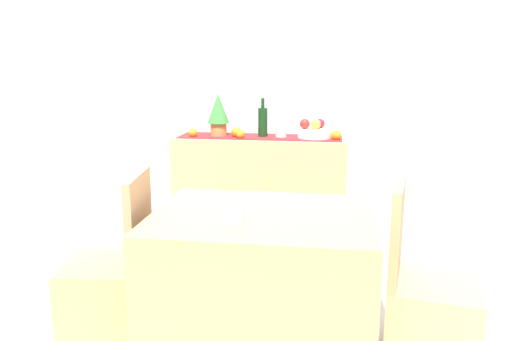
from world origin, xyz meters
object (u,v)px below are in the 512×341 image
at_px(fruit_bowl, 314,133).
at_px(wine_bottle, 263,122).
at_px(ceramic_vase, 281,125).
at_px(chair_near_window, 110,297).
at_px(potted_plant, 218,113).
at_px(dining_table, 262,288).
at_px(sideboard_console, 260,193).
at_px(chair_by_corner, 428,319).
at_px(coffee_cup, 235,213).

distance_m(fruit_bowl, wine_bottle, 0.39).
bearing_deg(ceramic_vase, wine_bottle, 180.00).
bearing_deg(chair_near_window, potted_plant, 81.13).
xyz_separation_m(fruit_bowl, dining_table, (-0.18, -1.49, -0.54)).
height_order(sideboard_console, ceramic_vase, ceramic_vase).
xyz_separation_m(wine_bottle, potted_plant, (-0.34, 0.00, 0.06)).
height_order(potted_plant, dining_table, potted_plant).
distance_m(sideboard_console, wine_bottle, 0.55).
distance_m(fruit_bowl, potted_plant, 0.74).
height_order(sideboard_console, wine_bottle, wine_bottle).
relative_size(sideboard_console, dining_table, 1.26).
distance_m(dining_table, chair_by_corner, 0.78).
bearing_deg(potted_plant, fruit_bowl, 0.00).
xyz_separation_m(sideboard_console, potted_plant, (-0.32, 0.00, 0.61)).
distance_m(wine_bottle, dining_table, 1.63).
relative_size(coffee_cup, chair_by_corner, 0.09).
xyz_separation_m(fruit_bowl, coffee_cup, (-0.28, -1.64, -0.13)).
bearing_deg(chair_by_corner, fruit_bowl, 111.72).
relative_size(sideboard_console, potted_plant, 4.00).
distance_m(fruit_bowl, chair_by_corner, 1.73).
height_order(sideboard_console, fruit_bowl, fruit_bowl).
height_order(ceramic_vase, potted_plant, potted_plant).
bearing_deg(potted_plant, wine_bottle, 0.00).
height_order(fruit_bowl, ceramic_vase, ceramic_vase).
xyz_separation_m(potted_plant, coffee_cup, (0.44, -1.64, -0.27)).
distance_m(dining_table, coffee_cup, 0.45).
relative_size(fruit_bowl, chair_near_window, 0.28).
height_order(fruit_bowl, chair_by_corner, fruit_bowl).
bearing_deg(chair_near_window, coffee_cup, -12.41).
distance_m(sideboard_console, chair_near_window, 1.60).
xyz_separation_m(potted_plant, chair_near_window, (-0.23, -1.49, -0.78)).
bearing_deg(coffee_cup, potted_plant, 105.06).
bearing_deg(ceramic_vase, chair_near_window, -115.40).
height_order(potted_plant, chair_by_corner, potted_plant).
distance_m(wine_bottle, chair_by_corner, 1.92).
bearing_deg(potted_plant, sideboard_console, 0.00).
height_order(ceramic_vase, chair_by_corner, ceramic_vase).
bearing_deg(sideboard_console, chair_by_corner, -56.21).
bearing_deg(fruit_bowl, chair_near_window, -122.65).
xyz_separation_m(dining_table, coffee_cup, (-0.10, -0.15, 0.41)).
bearing_deg(chair_by_corner, sideboard_console, 123.79).
xyz_separation_m(sideboard_console, fruit_bowl, (0.40, 0.00, 0.47)).
xyz_separation_m(sideboard_console, coffee_cup, (0.12, -1.64, 0.35)).
height_order(dining_table, coffee_cup, coffee_cup).
relative_size(potted_plant, dining_table, 0.32).
bearing_deg(wine_bottle, chair_by_corner, -56.72).
bearing_deg(dining_table, chair_by_corner, 0.21).
distance_m(fruit_bowl, chair_near_window, 1.89).
distance_m(sideboard_console, potted_plant, 0.69).
xyz_separation_m(dining_table, chair_near_window, (-0.77, 0.00, -0.10)).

